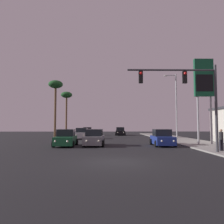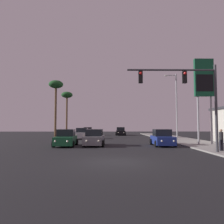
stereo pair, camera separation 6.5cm
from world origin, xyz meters
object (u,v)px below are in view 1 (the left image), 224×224
(car_black, at_px, (120,132))
(car_grey, at_px, (94,138))
(palm_tree_far, at_px, (67,97))
(car_blue, at_px, (162,138))
(car_green, at_px, (66,138))
(street_lamp, at_px, (175,103))
(car_red, at_px, (87,132))
(gas_station_sign, at_px, (204,82))
(car_silver, at_px, (82,134))
(traffic_light_mast, at_px, (191,90))
(palm_tree_mid, at_px, (56,88))
(pedestrian_on_sidewalk, at_px, (221,139))

(car_black, xyz_separation_m, car_grey, (-3.84, -22.91, 0.00))
(car_grey, bearing_deg, palm_tree_far, -70.29)
(car_blue, relative_size, car_green, 1.00)
(street_lamp, bearing_deg, palm_tree_far, 137.11)
(car_green, xyz_separation_m, car_red, (-0.13, 23.31, 0.00))
(street_lamp, xyz_separation_m, gas_station_sign, (0.94, -6.90, 1.50))
(car_blue, xyz_separation_m, car_red, (-9.86, 23.12, 0.00))
(gas_station_sign, bearing_deg, car_grey, -178.50)
(gas_station_sign, bearing_deg, palm_tree_far, 128.79)
(car_blue, xyz_separation_m, gas_station_sign, (4.63, 0.49, 5.86))
(car_blue, distance_m, gas_station_sign, 7.48)
(car_red, relative_size, gas_station_sign, 0.48)
(car_silver, bearing_deg, palm_tree_far, -69.81)
(palm_tree_far, bearing_deg, car_grey, -72.55)
(car_grey, xyz_separation_m, traffic_light_mast, (7.61, -6.35, 3.93))
(gas_station_sign, bearing_deg, car_red, 122.62)
(car_green, bearing_deg, traffic_light_mast, 148.00)
(car_silver, bearing_deg, car_blue, 129.02)
(traffic_light_mast, bearing_deg, car_black, 97.34)
(car_green, relative_size, car_black, 1.00)
(car_red, relative_size, palm_tree_mid, 0.45)
(car_black, bearing_deg, car_grey, 81.25)
(palm_tree_mid, bearing_deg, car_red, 62.82)
(street_lamp, bearing_deg, car_grey, -145.81)
(car_green, bearing_deg, palm_tree_far, -81.16)
(car_silver, xyz_separation_m, palm_tree_far, (-4.89, 12.75, 7.28))
(car_black, xyz_separation_m, street_lamp, (6.77, -15.71, 4.36))
(car_green, height_order, palm_tree_far, palm_tree_far)
(car_green, distance_m, palm_tree_mid, 17.00)
(car_black, distance_m, traffic_light_mast, 29.76)
(gas_station_sign, bearing_deg, car_black, 108.83)
(car_black, xyz_separation_m, palm_tree_far, (-11.42, 1.18, 7.28))
(gas_station_sign, distance_m, palm_tree_mid, 23.57)
(car_black, xyz_separation_m, car_red, (-6.78, 0.03, 0.00))
(car_red, height_order, palm_tree_mid, palm_tree_mid)
(car_green, height_order, pedestrian_on_sidewalk, pedestrian_on_sidewalk)
(gas_station_sign, bearing_deg, car_blue, -174.01)
(car_black, bearing_deg, pedestrian_on_sidewalk, 103.33)
(car_red, height_order, traffic_light_mast, traffic_light_mast)
(car_red, xyz_separation_m, traffic_light_mast, (10.55, -29.29, 3.93))
(palm_tree_far, bearing_deg, palm_tree_mid, -89.48)
(car_blue, xyz_separation_m, palm_tree_mid, (-14.40, 14.28, 7.61))
(pedestrian_on_sidewalk, distance_m, palm_tree_far, 35.28)
(palm_tree_mid, bearing_deg, pedestrian_on_sidewalk, -48.05)
(car_blue, bearing_deg, car_black, -80.53)
(car_blue, height_order, palm_tree_far, palm_tree_far)
(car_silver, relative_size, car_blue, 1.00)
(car_black, height_order, car_grey, same)
(car_black, bearing_deg, car_silver, 61.33)
(gas_station_sign, xyz_separation_m, palm_tree_far, (-19.12, 23.79, 1.42))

